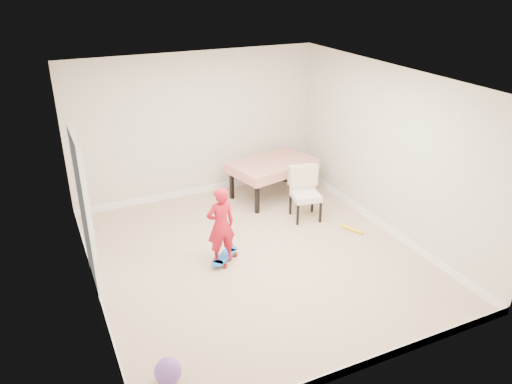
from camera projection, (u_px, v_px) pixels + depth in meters
name	position (u px, v px, depth m)	size (l,w,h in m)	color
ground	(256.00, 257.00, 7.31)	(5.00, 5.00, 0.00)	tan
ceiling	(255.00, 81.00, 6.24)	(4.50, 5.00, 0.04)	silver
wall_back	(197.00, 126.00, 8.81)	(4.50, 0.04, 2.60)	beige
wall_front	(366.00, 267.00, 4.72)	(4.50, 0.04, 2.60)	beige
wall_left	(85.00, 206.00, 5.91)	(0.04, 5.00, 2.60)	beige
wall_right	(388.00, 152.00, 7.62)	(0.04, 5.00, 2.60)	beige
door	(86.00, 216.00, 6.28)	(0.10, 0.94, 2.11)	white
baseboard_back	(200.00, 190.00, 9.34)	(4.50, 0.02, 0.12)	white
baseboard_front	(355.00, 367.00, 5.23)	(4.50, 0.02, 0.12)	white
baseboard_left	(98.00, 292.00, 6.42)	(0.02, 5.00, 0.12)	white
baseboard_right	(380.00, 223.00, 8.14)	(0.02, 5.00, 0.12)	white
dining_table	(272.00, 179.00, 9.10)	(1.47, 0.93, 0.69)	#B20910
dining_chair	(306.00, 194.00, 8.25)	(0.49, 0.57, 0.89)	white
skateboard	(225.00, 258.00, 7.20)	(0.60, 0.22, 0.09)	blue
child	(221.00, 227.00, 6.95)	(0.42, 0.27, 1.14)	red
balloon	(168.00, 371.00, 5.07)	(0.28, 0.28, 0.28)	#7D50C0
foam_toy	(352.00, 229.00, 8.02)	(0.06, 0.06, 0.40)	yellow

